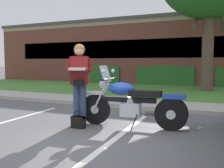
# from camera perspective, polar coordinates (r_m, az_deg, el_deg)

# --- Properties ---
(ground_plane) EXTENTS (140.00, 140.00, 0.00)m
(ground_plane) POSITION_cam_1_polar(r_m,az_deg,el_deg) (4.51, -5.16, -12.32)
(ground_plane) COLOR #565659
(curb_strip) EXTENTS (60.00, 0.20, 0.12)m
(curb_strip) POSITION_cam_1_polar(r_m,az_deg,el_deg) (7.38, 7.59, -5.19)
(curb_strip) COLOR #ADA89E
(curb_strip) RESTS_ON ground
(concrete_walk) EXTENTS (60.00, 1.50, 0.08)m
(concrete_walk) POSITION_cam_1_polar(r_m,az_deg,el_deg) (8.19, 9.39, -4.38)
(concrete_walk) COLOR #ADA89E
(concrete_walk) RESTS_ON ground
(grass_lawn) EXTENTS (60.00, 6.32, 0.06)m
(grass_lawn) POSITION_cam_1_polar(r_m,az_deg,el_deg) (11.97, 14.48, -1.68)
(grass_lawn) COLOR #478433
(grass_lawn) RESTS_ON ground
(stall_stripe_1) EXTENTS (0.40, 4.40, 0.01)m
(stall_stripe_1) POSITION_cam_1_polar(r_m,az_deg,el_deg) (4.52, 0.05, -12.20)
(stall_stripe_1) COLOR silver
(stall_stripe_1) RESTS_ON ground
(motorcycle) EXTENTS (2.24, 0.82, 1.26)m
(motorcycle) POSITION_cam_1_polar(r_m,az_deg,el_deg) (5.38, 5.10, -4.20)
(motorcycle) COLOR black
(motorcycle) RESTS_ON ground
(rider_person) EXTENTS (0.58, 0.67, 1.70)m
(rider_person) POSITION_cam_1_polar(r_m,az_deg,el_deg) (5.56, -7.07, 1.44)
(rider_person) COLOR black
(rider_person) RESTS_ON ground
(handbag) EXTENTS (0.28, 0.13, 0.36)m
(handbag) POSITION_cam_1_polar(r_m,az_deg,el_deg) (5.39, -7.35, -7.94)
(handbag) COLOR black
(handbag) RESTS_ON ground
(hedge_left) EXTENTS (2.68, 0.90, 1.24)m
(hedge_left) POSITION_cam_1_polar(r_m,az_deg,el_deg) (17.04, -2.02, 2.39)
(hedge_left) COLOR #286028
(hedge_left) RESTS_ON ground
(hedge_center_left) EXTENTS (3.28, 0.90, 1.24)m
(hedge_center_left) POSITION_cam_1_polar(r_m,az_deg,el_deg) (15.59, 11.67, 2.10)
(hedge_center_left) COLOR #286028
(hedge_center_left) RESTS_ON ground
(brick_building) EXTENTS (27.77, 11.97, 4.09)m
(brick_building) POSITION_cam_1_polar(r_m,az_deg,el_deg) (20.85, 18.95, 6.39)
(brick_building) COLOR brown
(brick_building) RESTS_ON ground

